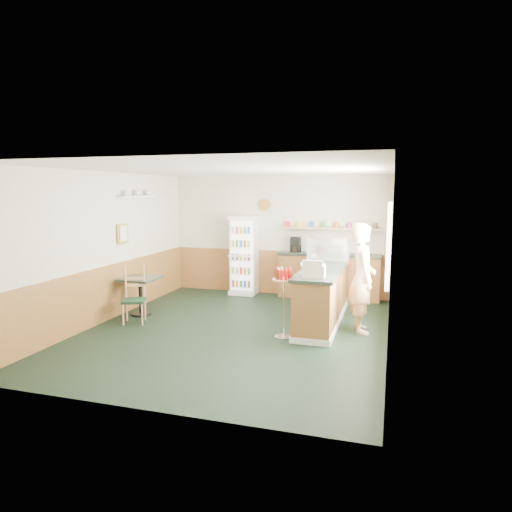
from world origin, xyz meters
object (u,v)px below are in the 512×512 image
at_px(cafe_table, 140,289).
at_px(cash_register, 314,271).
at_px(shopkeeper, 362,278).
at_px(display_case, 328,251).
at_px(condiment_stand, 283,291).
at_px(drinks_fridge, 244,255).
at_px(cafe_chair, 136,293).

bearing_deg(cafe_table, cash_register, -7.96).
distance_m(cash_register, shopkeeper, 0.95).
distance_m(display_case, cash_register, 1.62).
bearing_deg(condiment_stand, display_case, 74.18).
bearing_deg(display_case, cafe_table, -161.46).
height_order(cash_register, cafe_table, cash_register).
xyz_separation_m(shopkeeper, condiment_stand, (-1.18, -0.69, -0.14)).
bearing_deg(cafe_table, drinks_fridge, 60.85).
bearing_deg(condiment_stand, cafe_table, 169.51).
distance_m(drinks_fridge, condiment_stand, 3.31).
distance_m(cash_register, condiment_stand, 0.59).
xyz_separation_m(drinks_fridge, cafe_chair, (-1.14, -2.77, -0.36)).
bearing_deg(condiment_stand, cash_register, 7.90).
xyz_separation_m(cafe_table, cafe_chair, (0.17, -0.43, 0.03)).
bearing_deg(condiment_stand, drinks_fridge, 119.25).
height_order(shopkeeper, cafe_chair, shopkeeper).
height_order(drinks_fridge, cafe_chair, drinks_fridge).
bearing_deg(cash_register, cafe_table, 167.74).
relative_size(drinks_fridge, shopkeeper, 0.98).
xyz_separation_m(drinks_fridge, condiment_stand, (1.62, -2.89, -0.12)).
xyz_separation_m(drinks_fridge, display_case, (2.09, -1.20, 0.34)).
height_order(cash_register, cafe_chair, cash_register).
height_order(condiment_stand, cafe_chair, condiment_stand).
relative_size(drinks_fridge, display_case, 2.27).
distance_m(shopkeeper, cafe_chair, 3.99).
relative_size(condiment_stand, cafe_chair, 1.09).
bearing_deg(cash_register, display_case, 85.70).
bearing_deg(cafe_chair, cash_register, -22.31).
xyz_separation_m(condiment_stand, cafe_chair, (-2.75, 0.11, -0.24)).
height_order(condiment_stand, cafe_table, condiment_stand).
bearing_deg(cash_register, cafe_chair, 174.86).
distance_m(condiment_stand, cafe_chair, 2.77).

